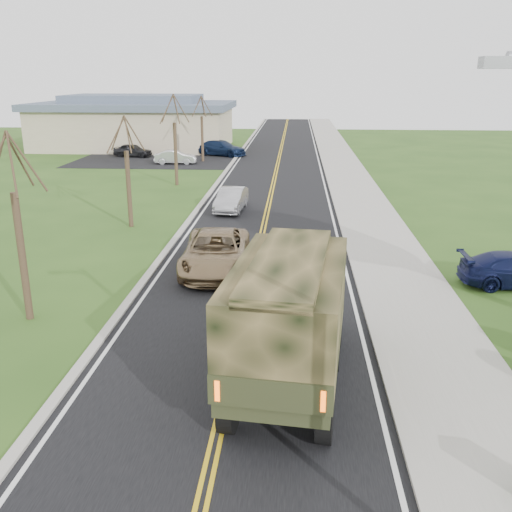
{
  "coord_description": "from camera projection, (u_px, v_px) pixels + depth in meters",
  "views": [
    {
      "loc": [
        1.61,
        -6.68,
        7.63
      ],
      "look_at": [
        0.34,
        11.62,
        1.8
      ],
      "focal_mm": 40.0,
      "sensor_mm": 36.0,
      "label": 1
    }
  ],
  "objects": [
    {
      "name": "road",
      "position": [
        276.0,
        173.0,
        46.8
      ],
      "size": [
        8.0,
        120.0,
        0.01
      ],
      "primitive_type": "cube",
      "color": "black",
      "rests_on": "ground"
    },
    {
      "name": "lot_car_navy",
      "position": [
        221.0,
        148.0,
        56.46
      ],
      "size": [
        5.6,
        4.02,
        1.51
      ],
      "primitive_type": "imported",
      "rotation": [
        0.0,
        0.0,
        1.16
      ],
      "color": "#0F1D3A",
      "rests_on": "ground"
    },
    {
      "name": "curb_right",
      "position": [
        327.0,
        172.0,
        46.51
      ],
      "size": [
        0.3,
        120.0,
        0.12
      ],
      "primitive_type": "cube",
      "color": "#9E998E",
      "rests_on": "ground"
    },
    {
      "name": "sedan_silver",
      "position": [
        231.0,
        200.0,
        33.45
      ],
      "size": [
        1.73,
        4.16,
        1.34
      ],
      "primitive_type": "imported",
      "rotation": [
        0.0,
        0.0,
        -0.08
      ],
      "color": "#A1A1A5",
      "rests_on": "ground"
    },
    {
      "name": "military_truck",
      "position": [
        291.0,
        308.0,
        14.3
      ],
      "size": [
        3.28,
        7.39,
        3.57
      ],
      "rotation": [
        0.0,
        0.0,
        -0.11
      ],
      "color": "black",
      "rests_on": "ground"
    },
    {
      "name": "lot_car_silver",
      "position": [
        175.0,
        157.0,
        51.19
      ],
      "size": [
        3.81,
        1.59,
        1.23
      ],
      "primitive_type": "imported",
      "rotation": [
        0.0,
        0.0,
        1.65
      ],
      "color": "silver",
      "rests_on": "ground"
    },
    {
      "name": "bare_tree_c",
      "position": [
        175.0,
        146.0,
        40.72
      ],
      "size": [
        2.04,
        2.39,
        6.42
      ],
      "color": "#38281C",
      "rests_on": "ground"
    },
    {
      "name": "curb_left",
      "position": [
        226.0,
        171.0,
        47.06
      ],
      "size": [
        0.3,
        120.0,
        0.1
      ],
      "primitive_type": "cube",
      "color": "#9E998E",
      "rests_on": "ground"
    },
    {
      "name": "sidewalk_right",
      "position": [
        348.0,
        173.0,
        46.4
      ],
      "size": [
        3.2,
        120.0,
        0.1
      ],
      "primitive_type": "cube",
      "color": "#9E998E",
      "rests_on": "ground"
    },
    {
      "name": "lot_car_dark",
      "position": [
        133.0,
        150.0,
        55.63
      ],
      "size": [
        3.93,
        2.09,
        1.27
      ],
      "primitive_type": "imported",
      "rotation": [
        0.0,
        0.0,
        1.41
      ],
      "color": "black",
      "rests_on": "ground"
    },
    {
      "name": "bare_tree_a",
      "position": [
        20.0,
        242.0,
        17.95
      ],
      "size": [
        1.93,
        2.26,
        6.08
      ],
      "color": "#38281C",
      "rests_on": "ground"
    },
    {
      "name": "bare_tree_d",
      "position": [
        202.0,
        133.0,
        52.2
      ],
      "size": [
        1.88,
        2.2,
        5.91
      ],
      "color": "#38281C",
      "rests_on": "ground"
    },
    {
      "name": "commercial_building",
      "position": [
        135.0,
        123.0,
        62.23
      ],
      "size": [
        25.5,
        21.5,
        5.65
      ],
      "color": "tan",
      "rests_on": "ground"
    },
    {
      "name": "bare_tree_b",
      "position": [
        128.0,
        180.0,
        29.4
      ],
      "size": [
        1.83,
        2.14,
        5.73
      ],
      "color": "#38281C",
      "rests_on": "ground"
    },
    {
      "name": "suv_champagne",
      "position": [
        216.0,
        252.0,
        23.13
      ],
      "size": [
        2.9,
        5.79,
        1.57
      ],
      "primitive_type": "imported",
      "rotation": [
        0.0,
        0.0,
        0.05
      ],
      "color": "#8C724F",
      "rests_on": "ground"
    }
  ]
}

